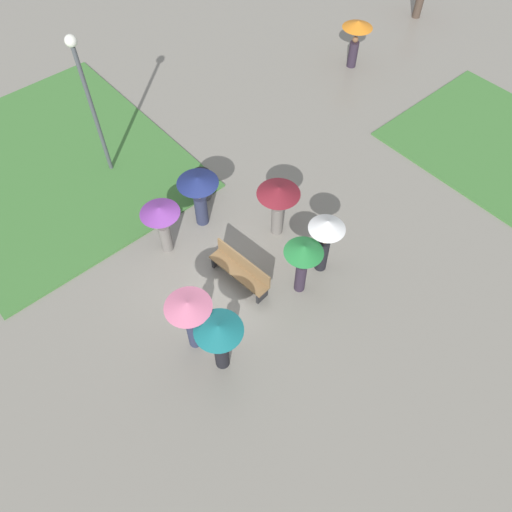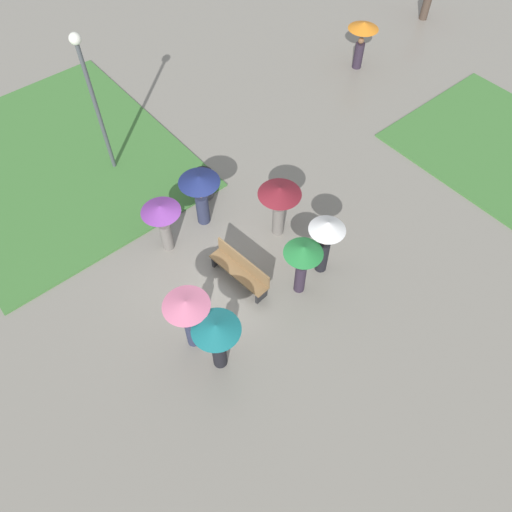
% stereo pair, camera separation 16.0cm
% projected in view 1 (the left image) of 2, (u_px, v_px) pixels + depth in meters
% --- Properties ---
extents(ground_plane, '(90.00, 90.00, 0.00)m').
position_uv_depth(ground_plane, '(219.00, 265.00, 13.79)').
color(ground_plane, gray).
extents(lawn_patch_near, '(8.78, 7.25, 0.06)m').
position_uv_depth(lawn_patch_near, '(53.00, 164.00, 16.10)').
color(lawn_patch_near, '#427A38').
rests_on(lawn_patch_near, ground_plane).
extents(park_bench, '(1.89, 0.61, 0.90)m').
position_uv_depth(park_bench, '(241.00, 269.00, 13.12)').
color(park_bench, brown).
rests_on(park_bench, ground_plane).
extents(lamp_post, '(0.32, 0.32, 4.55)m').
position_uv_depth(lamp_post, '(87.00, 91.00, 13.66)').
color(lamp_post, '#474C51').
rests_on(lamp_post, ground_plane).
extents(trash_bin, '(0.59, 0.59, 0.93)m').
position_uv_depth(trash_bin, '(202.00, 185.00, 14.95)').
color(trash_bin, '#4C4C51').
rests_on(trash_bin, ground_plane).
extents(crowd_person_navy, '(1.15, 1.15, 1.80)m').
position_uv_depth(crowd_person_navy, '(199.00, 191.00, 13.68)').
color(crowd_person_navy, '#282D47').
rests_on(crowd_person_navy, ground_plane).
extents(crowd_person_green, '(0.99, 0.99, 1.84)m').
position_uv_depth(crowd_person_green, '(303.00, 257.00, 12.23)').
color(crowd_person_green, '#2D2333').
rests_on(crowd_person_green, ground_plane).
extents(crowd_person_pink, '(1.09, 1.09, 1.92)m').
position_uv_depth(crowd_person_pink, '(190.00, 314.00, 11.27)').
color(crowd_person_pink, '#282D47').
rests_on(crowd_person_pink, ground_plane).
extents(crowd_person_purple, '(1.06, 1.06, 1.71)m').
position_uv_depth(crowd_person_purple, '(161.00, 219.00, 13.13)').
color(crowd_person_purple, slate).
rests_on(crowd_person_purple, ground_plane).
extents(crowd_person_maroon, '(1.18, 1.18, 1.80)m').
position_uv_depth(crowd_person_maroon, '(278.00, 198.00, 13.39)').
color(crowd_person_maroon, slate).
rests_on(crowd_person_maroon, ground_plane).
extents(crowd_person_white, '(0.94, 0.94, 1.95)m').
position_uv_depth(crowd_person_white, '(326.00, 235.00, 12.61)').
color(crowd_person_white, black).
rests_on(crowd_person_white, ground_plane).
extents(crowd_person_teal, '(1.11, 1.11, 1.86)m').
position_uv_depth(crowd_person_teal, '(220.00, 337.00, 11.00)').
color(crowd_person_teal, black).
rests_on(crowd_person_teal, ground_plane).
extents(lone_walker_mid_plaza, '(1.12, 1.12, 1.80)m').
position_uv_depth(lone_walker_mid_plaza, '(356.00, 33.00, 18.31)').
color(lone_walker_mid_plaza, '#2D2333').
rests_on(lone_walker_mid_plaza, ground_plane).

